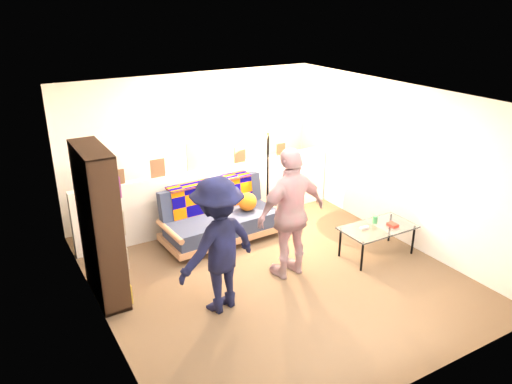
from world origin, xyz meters
TOP-DOWN VIEW (x-y plane):
  - ground at (0.00, 0.00)m, footprint 5.00×5.00m
  - room_shell at (0.00, 0.47)m, footprint 4.60×5.05m
  - half_wall_ledge at (0.00, 1.80)m, footprint 4.45×0.15m
  - ledge_decor at (-0.23, 1.78)m, footprint 2.97×0.02m
  - futon_sofa at (-0.13, 1.25)m, footprint 1.87×0.97m
  - bookshelf at (-2.08, 0.58)m, footprint 0.33×0.98m
  - coffee_table at (1.59, -0.37)m, footprint 1.09×0.60m
  - floor_lamp at (0.81, 1.40)m, footprint 0.32×0.31m
  - person_left at (-0.97, -0.37)m, footprint 1.21×0.88m
  - person_right at (0.21, -0.15)m, footprint 1.08×0.52m

SIDE VIEW (x-z plane):
  - ground at x=0.00m, z-range 0.00..0.00m
  - futon_sofa at x=-0.13m, z-range -0.03..0.76m
  - coffee_table at x=1.59m, z-range 0.14..0.70m
  - half_wall_ledge at x=0.00m, z-range 0.00..1.00m
  - person_left at x=-0.97m, z-range 0.00..1.68m
  - person_right at x=0.21m, z-range 0.00..1.79m
  - bookshelf at x=-2.08m, z-range -0.07..1.89m
  - floor_lamp at x=0.81m, z-range 0.34..1.98m
  - ledge_decor at x=-0.23m, z-range 0.95..1.40m
  - room_shell at x=0.00m, z-range 0.45..2.90m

